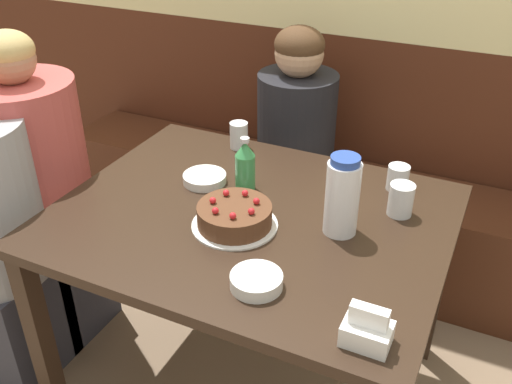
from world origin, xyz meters
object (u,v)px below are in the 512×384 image
Objects in this scene: bench_seat at (329,219)px; bowl_soup_white at (256,281)px; napkin_holder at (367,330)px; glass_water_tall at (398,178)px; person_teal_shirt at (295,163)px; bowl_rice_small at (205,178)px; person_pale_blue_shirt at (40,197)px; birthday_cake at (235,216)px; soju_bottle at (245,166)px; glass_tumbler_short at (239,135)px; glass_shot_small at (401,200)px; water_pitcher at (342,196)px.

bowl_soup_white is (0.16, -1.13, 0.53)m from bench_seat.
glass_water_tall is at bearing 98.00° from napkin_holder.
bowl_soup_white is at bearing 16.39° from person_teal_shirt.
bowl_soup_white reaches higher than bench_seat.
bench_seat is 0.92m from bowl_rice_small.
bench_seat is 1.41m from napkin_holder.
person_pale_blue_shirt reaches higher than bowl_rice_small.
napkin_holder is 0.85m from bowl_rice_small.
birthday_cake is 0.21× the size of person_pale_blue_shirt.
bench_seat is 0.83m from glass_water_tall.
bowl_rice_small is 0.66m from person_pale_blue_shirt.
birthday_cake is 1.38× the size of soju_bottle.
napkin_holder is 1.05m from glass_tumbler_short.
bench_seat is 0.93m from soju_bottle.
glass_tumbler_short is (-0.16, 0.27, -0.04)m from soju_bottle.
person_teal_shirt is (0.08, 0.62, -0.22)m from bowl_rice_small.
soju_bottle reaches higher than birthday_cake.
glass_water_tall is at bearing -52.65° from bench_seat.
napkin_holder reaches higher than birthday_cake.
napkin_holder reaches higher than glass_shot_small.
soju_bottle is at bearing 164.41° from water_pitcher.
bowl_rice_small is 1.74× the size of glass_water_tall.
water_pitcher is 0.23m from glass_shot_small.
bowl_rice_small is (-0.39, 0.41, -0.00)m from bowl_soup_white.
bowl_soup_white is 0.81m from glass_tumbler_short.
bowl_rice_small is at bearing -158.54° from glass_water_tall.
soju_bottle is at bearing -96.68° from bench_seat.
person_teal_shirt reaches higher than glass_water_tall.
person_pale_blue_shirt is at bearing -176.85° from water_pitcher.
birthday_cake is 0.86m from person_pale_blue_shirt.
person_pale_blue_shirt is (-1.13, -0.06, -0.26)m from water_pitcher.
water_pitcher reaches higher than glass_shot_small.
bench_seat is 19.54× the size of bowl_soup_white.
glass_tumbler_short is at bearing -16.57° from person_teal_shirt.
birthday_cake is 1.77× the size of bowl_rice_small.
bowl_rice_small is at bearing -172.36° from glass_shot_small.
napkin_holder is 0.73m from glass_water_tall.
water_pitcher is 0.21× the size of person_teal_shirt.
glass_tumbler_short is at bearing 120.70° from soju_bottle.
bowl_soup_white is 1.10m from person_teal_shirt.
water_pitcher is 0.45m from napkin_holder.
water_pitcher is at bearing 3.15° from person_pale_blue_shirt.
person_pale_blue_shirt is at bearing -168.17° from soju_bottle.
glass_shot_small is 0.08× the size of person_pale_blue_shirt.
napkin_holder reaches higher than glass_water_tall.
person_pale_blue_shirt reaches higher than soju_bottle.
person_pale_blue_shirt is at bearing -167.04° from bowl_rice_small.
water_pitcher is 0.20× the size of person_pale_blue_shirt.
glass_water_tall is (0.38, 0.42, 0.01)m from birthday_cake.
water_pitcher is at bearing -35.51° from glass_tumbler_short.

